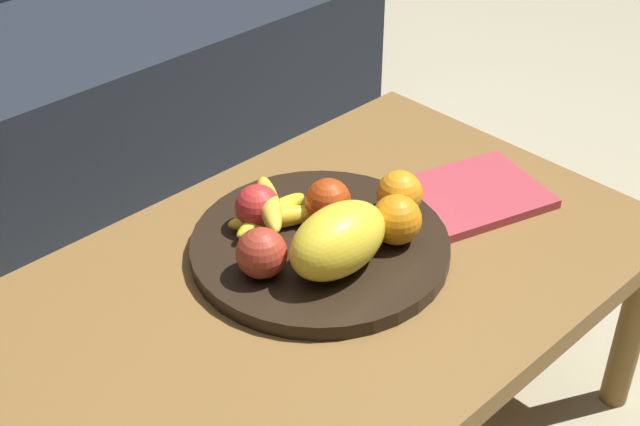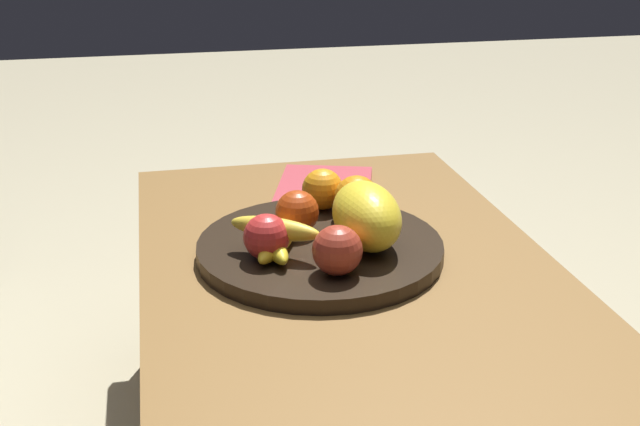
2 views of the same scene
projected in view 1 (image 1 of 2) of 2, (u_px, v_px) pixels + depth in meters
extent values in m
cube|color=brown|center=(318.00, 287.00, 1.33)|extent=(1.06, 0.66, 0.04)
cylinder|color=brown|center=(632.00, 326.00, 1.56)|extent=(0.05, 0.05, 0.36)
cylinder|color=brown|center=(389.00, 195.00, 1.90)|extent=(0.05, 0.05, 0.36)
cube|color=#21262F|center=(44.00, 108.00, 2.18)|extent=(1.70, 0.70, 0.40)
cylinder|color=black|center=(320.00, 246.00, 1.36)|extent=(0.40, 0.40, 0.03)
ellipsoid|color=yellow|center=(338.00, 240.00, 1.27)|extent=(0.17, 0.11, 0.10)
sphere|color=orange|center=(399.00, 193.00, 1.39)|extent=(0.07, 0.07, 0.07)
sphere|color=orange|center=(396.00, 220.00, 1.33)|extent=(0.08, 0.08, 0.08)
sphere|color=red|center=(257.00, 207.00, 1.36)|extent=(0.07, 0.07, 0.07)
sphere|color=#B53D12|center=(328.00, 201.00, 1.38)|extent=(0.07, 0.07, 0.07)
sphere|color=#AD3926|center=(261.00, 253.00, 1.27)|extent=(0.08, 0.08, 0.08)
ellipsoid|color=yellow|center=(271.00, 215.00, 1.38)|extent=(0.15, 0.05, 0.03)
ellipsoid|color=yellow|center=(276.00, 218.00, 1.37)|extent=(0.15, 0.10, 0.03)
ellipsoid|color=yellow|center=(269.00, 204.00, 1.36)|extent=(0.11, 0.14, 0.03)
cube|color=#B43C45|center=(467.00, 196.00, 1.48)|extent=(0.29, 0.25, 0.02)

